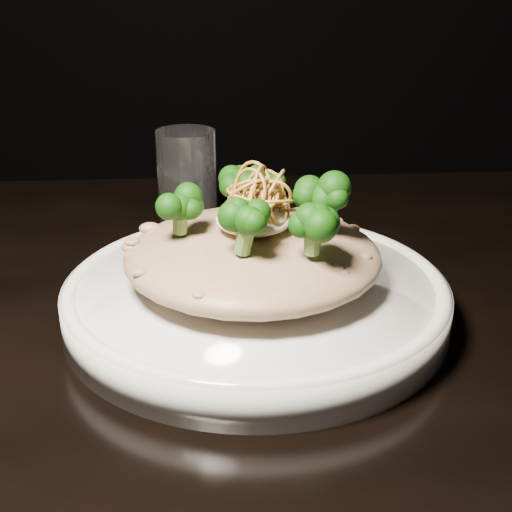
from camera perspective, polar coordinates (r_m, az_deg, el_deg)
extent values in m
cube|color=black|center=(0.59, -1.07, -6.95)|extent=(1.10, 0.80, 0.04)
cylinder|color=silver|center=(0.58, 0.00, -3.56)|extent=(0.31, 0.31, 0.03)
ellipsoid|color=brown|center=(0.56, -0.26, 0.05)|extent=(0.20, 0.20, 0.04)
ellipsoid|color=white|center=(0.55, -0.20, 2.87)|extent=(0.06, 0.06, 0.02)
cylinder|color=silver|center=(0.75, -5.53, 5.93)|extent=(0.08, 0.08, 0.11)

